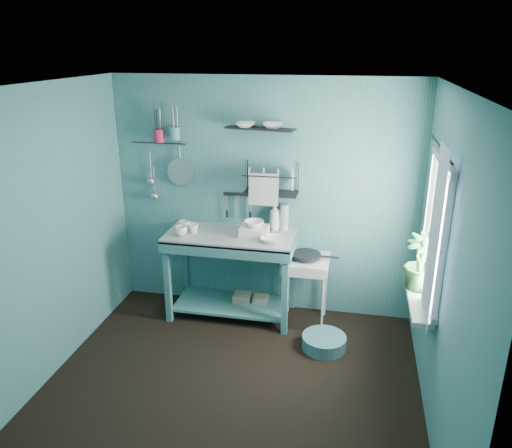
% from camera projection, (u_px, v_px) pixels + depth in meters
% --- Properties ---
extents(floor, '(3.20, 3.20, 0.00)m').
position_uv_depth(floor, '(230.00, 388.00, 4.28)').
color(floor, black).
rests_on(floor, ground).
extents(ceiling, '(3.20, 3.20, 0.00)m').
position_uv_depth(ceiling, '(224.00, 87.00, 3.43)').
color(ceiling, silver).
rests_on(ceiling, ground).
extents(wall_back, '(3.20, 0.00, 3.20)m').
position_uv_depth(wall_back, '(264.00, 199.00, 5.24)').
color(wall_back, '#397074').
rests_on(wall_back, ground).
extents(wall_front, '(3.20, 0.00, 3.20)m').
position_uv_depth(wall_front, '(151.00, 372.00, 2.47)').
color(wall_front, '#397074').
rests_on(wall_front, ground).
extents(wall_left, '(0.00, 3.00, 3.00)m').
position_uv_depth(wall_left, '(42.00, 239.00, 4.16)').
color(wall_left, '#397074').
rests_on(wall_left, ground).
extents(wall_right, '(0.00, 3.00, 3.00)m').
position_uv_depth(wall_right, '(445.00, 272.00, 3.55)').
color(wall_right, '#397074').
rests_on(wall_right, ground).
extents(work_counter, '(1.44, 0.92, 0.94)m').
position_uv_depth(work_counter, '(232.00, 274.00, 5.30)').
color(work_counter, '#356E70').
rests_on(work_counter, floor).
extents(mug_left, '(0.12, 0.12, 0.10)m').
position_uv_depth(mug_left, '(181.00, 231.00, 5.07)').
color(mug_left, white).
rests_on(mug_left, work_counter).
extents(mug_mid, '(0.14, 0.14, 0.09)m').
position_uv_depth(mug_mid, '(194.00, 228.00, 5.14)').
color(mug_mid, white).
rests_on(mug_mid, work_counter).
extents(mug_right, '(0.17, 0.17, 0.10)m').
position_uv_depth(mug_right, '(185.00, 226.00, 5.22)').
color(mug_right, white).
rests_on(mug_right, work_counter).
extents(wash_tub, '(0.28, 0.22, 0.10)m').
position_uv_depth(wash_tub, '(254.00, 231.00, 5.06)').
color(wash_tub, silver).
rests_on(wash_tub, work_counter).
extents(tub_bowl, '(0.20, 0.19, 0.06)m').
position_uv_depth(tub_bowl, '(254.00, 224.00, 5.03)').
color(tub_bowl, white).
rests_on(tub_bowl, wash_tub).
extents(soap_bottle, '(0.11, 0.12, 0.30)m').
position_uv_depth(soap_bottle, '(274.00, 216.00, 5.20)').
color(soap_bottle, silver).
rests_on(soap_bottle, work_counter).
extents(water_bottle, '(0.09, 0.09, 0.28)m').
position_uv_depth(water_bottle, '(284.00, 217.00, 5.20)').
color(water_bottle, '#9EAAB1').
rests_on(water_bottle, work_counter).
extents(counter_bowl, '(0.22, 0.22, 0.05)m').
position_uv_depth(counter_bowl, '(271.00, 239.00, 4.91)').
color(counter_bowl, white).
rests_on(counter_bowl, work_counter).
extents(hotplate_stand, '(0.48, 0.48, 0.74)m').
position_uv_depth(hotplate_stand, '(305.00, 291.00, 5.16)').
color(hotplate_stand, beige).
rests_on(hotplate_stand, floor).
extents(frying_pan, '(0.30, 0.30, 0.03)m').
position_uv_depth(frying_pan, '(306.00, 255.00, 5.03)').
color(frying_pan, black).
rests_on(frying_pan, hotplate_stand).
extents(knife_strip, '(0.32, 0.04, 0.03)m').
position_uv_depth(knife_strip, '(238.00, 194.00, 5.25)').
color(knife_strip, black).
rests_on(knife_strip, wall_back).
extents(dish_rack, '(0.58, 0.33, 0.32)m').
position_uv_depth(dish_rack, '(271.00, 179.00, 5.01)').
color(dish_rack, black).
rests_on(dish_rack, wall_back).
extents(upper_shelf, '(0.72, 0.29, 0.01)m').
position_uv_depth(upper_shelf, '(260.00, 129.00, 4.89)').
color(upper_shelf, black).
rests_on(upper_shelf, wall_back).
extents(shelf_bowl_left, '(0.20, 0.20, 0.05)m').
position_uv_depth(shelf_bowl_left, '(246.00, 121.00, 4.90)').
color(shelf_bowl_left, white).
rests_on(shelf_bowl_left, upper_shelf).
extents(shelf_bowl_right, '(0.22, 0.22, 0.05)m').
position_uv_depth(shelf_bowl_right, '(273.00, 128.00, 4.87)').
color(shelf_bowl_right, white).
rests_on(shelf_bowl_right, upper_shelf).
extents(utensil_cup_magenta, '(0.11, 0.11, 0.13)m').
position_uv_depth(utensil_cup_magenta, '(159.00, 136.00, 5.15)').
color(utensil_cup_magenta, '#B12048').
rests_on(utensil_cup_magenta, wall_back).
extents(utensil_cup_teal, '(0.11, 0.11, 0.13)m').
position_uv_depth(utensil_cup_teal, '(175.00, 133.00, 5.11)').
color(utensil_cup_teal, teal).
rests_on(utensil_cup_teal, wall_back).
extents(colander, '(0.28, 0.03, 0.28)m').
position_uv_depth(colander, '(180.00, 172.00, 5.27)').
color(colander, '#A4A8AC').
rests_on(colander, wall_back).
extents(ladle_outer, '(0.01, 0.01, 0.30)m').
position_uv_depth(ladle_outer, '(150.00, 165.00, 5.33)').
color(ladle_outer, '#A4A8AC').
rests_on(ladle_outer, wall_back).
extents(ladle_inner, '(0.01, 0.01, 0.30)m').
position_uv_depth(ladle_inner, '(154.00, 181.00, 5.38)').
color(ladle_inner, '#A4A8AC').
rests_on(ladle_inner, wall_back).
extents(hook_rail, '(0.60, 0.01, 0.01)m').
position_uv_depth(hook_rail, '(158.00, 143.00, 5.23)').
color(hook_rail, black).
rests_on(hook_rail, wall_back).
extents(window_glass, '(0.00, 1.10, 1.10)m').
position_uv_depth(window_glass, '(437.00, 230.00, 3.92)').
color(window_glass, white).
rests_on(window_glass, wall_right).
extents(windowsill, '(0.16, 0.95, 0.04)m').
position_uv_depth(windowsill, '(417.00, 296.00, 4.14)').
color(windowsill, beige).
rests_on(windowsill, wall_right).
extents(curtain, '(0.00, 1.35, 1.35)m').
position_uv_depth(curtain, '(434.00, 238.00, 3.64)').
color(curtain, white).
rests_on(curtain, wall_right).
extents(curtain_rod, '(0.02, 1.05, 0.02)m').
position_uv_depth(curtain_rod, '(441.00, 148.00, 3.71)').
color(curtain_rod, black).
rests_on(curtain_rod, wall_right).
extents(potted_plant, '(0.28, 0.28, 0.49)m').
position_uv_depth(potted_plant, '(420.00, 262.00, 4.14)').
color(potted_plant, '#255D28').
rests_on(potted_plant, windowsill).
extents(storage_tin_large, '(0.18, 0.18, 0.22)m').
position_uv_depth(storage_tin_large, '(242.00, 303.00, 5.45)').
color(storage_tin_large, gray).
rests_on(storage_tin_large, floor).
extents(storage_tin_small, '(0.15, 0.15, 0.20)m').
position_uv_depth(storage_tin_small, '(261.00, 304.00, 5.45)').
color(storage_tin_small, gray).
rests_on(storage_tin_small, floor).
extents(floor_basin, '(0.43, 0.43, 0.13)m').
position_uv_depth(floor_basin, '(324.00, 342.00, 4.82)').
color(floor_basin, '#427482').
rests_on(floor_basin, floor).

